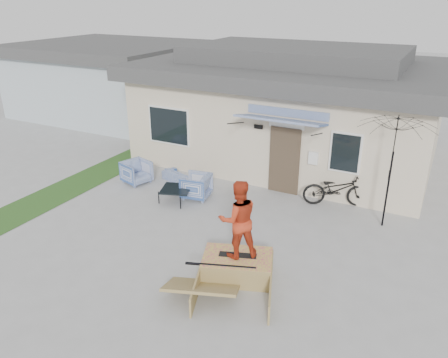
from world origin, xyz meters
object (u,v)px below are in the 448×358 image
at_px(loveseat, 181,175).
at_px(bicycle, 337,186).
at_px(armchair_right, 196,185).
at_px(coffee_table, 176,195).
at_px(patio_umbrella, 391,165).
at_px(skater, 238,218).
at_px(skate_ramp, 237,267).
at_px(armchair_left, 136,171).
at_px(skateboard, 238,255).

distance_m(loveseat, bicycle, 5.01).
height_order(armchair_right, bicycle, bicycle).
relative_size(coffee_table, patio_umbrella, 0.39).
bearing_deg(skater, loveseat, -84.01).
distance_m(coffee_table, patio_umbrella, 6.08).
bearing_deg(skater, skate_ramp, 70.23).
bearing_deg(coffee_table, armchair_right, 52.14).
height_order(armchair_left, skater, skater).
distance_m(loveseat, armchair_left, 1.45).
bearing_deg(patio_umbrella, bicycle, 155.68).
height_order(armchair_left, coffee_table, armchair_left).
bearing_deg(loveseat, bicycle, -154.34).
bearing_deg(bicycle, patio_umbrella, -136.85).
bearing_deg(armchair_left, loveseat, -43.97).
relative_size(armchair_right, bicycle, 0.43).
bearing_deg(armchair_right, bicycle, 101.16).
relative_size(armchair_right, patio_umbrella, 0.37).
bearing_deg(armchair_left, coffee_table, -90.08).
distance_m(armchair_left, skater, 6.17).
relative_size(bicycle, skater, 1.10).
xyz_separation_m(loveseat, skate_ramp, (3.96, -3.90, -0.02)).
height_order(coffee_table, skater, skater).
bearing_deg(bicycle, armchair_left, 79.70).
bearing_deg(armchair_right, patio_umbrella, 89.21).
distance_m(armchair_right, coffee_table, 0.66).
bearing_deg(patio_umbrella, skateboard, -122.69).
bearing_deg(skate_ramp, skateboard, 90.00).
relative_size(armchair_left, skate_ramp, 0.41).
relative_size(coffee_table, skateboard, 1.04).
relative_size(armchair_left, patio_umbrella, 0.37).
xyz_separation_m(bicycle, patio_umbrella, (1.45, -0.66, 1.13)).
xyz_separation_m(skate_ramp, skater, (-0.02, 0.05, 1.18)).
distance_m(bicycle, skater, 4.69).
xyz_separation_m(armchair_right, skater, (2.88, -3.07, 1.01)).
distance_m(skate_ramp, skateboard, 0.28).
relative_size(armchair_left, skater, 0.47).
relative_size(loveseat, coffee_table, 1.62).
height_order(armchair_left, skate_ramp, armchair_left).
bearing_deg(armchair_left, patio_umbrella, -67.94).
bearing_deg(loveseat, armchair_right, 161.59).
xyz_separation_m(loveseat, armchair_left, (-1.26, -0.70, 0.14)).
relative_size(armchair_right, skater, 0.47).
height_order(armchair_right, skate_ramp, armchair_right).
distance_m(armchair_right, skate_ramp, 4.26).
bearing_deg(patio_umbrella, armchair_right, -171.71).
height_order(loveseat, skateboard, skateboard).
height_order(loveseat, armchair_left, armchair_left).
xyz_separation_m(loveseat, skater, (3.95, -3.86, 1.16)).
bearing_deg(patio_umbrella, loveseat, 179.91).
xyz_separation_m(skateboard, skater, (0.00, -0.00, 0.90)).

